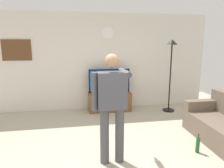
% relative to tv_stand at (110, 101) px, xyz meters
% --- Properties ---
extents(ground_plane, '(8.40, 8.40, 0.00)m').
position_rel_tv_stand_xyz_m(ground_plane, '(-0.25, -2.60, -0.26)').
color(ground_plane, '#B2A893').
extents(back_wall, '(6.40, 0.10, 2.70)m').
position_rel_tv_stand_xyz_m(back_wall, '(-0.25, 0.35, 1.09)').
color(back_wall, silver).
rests_on(back_wall, ground_plane).
extents(tv_stand, '(1.17, 0.50, 0.53)m').
position_rel_tv_stand_xyz_m(tv_stand, '(0.00, 0.00, 0.00)').
color(tv_stand, brown).
rests_on(tv_stand, ground_plane).
extents(television, '(1.14, 0.07, 0.65)m').
position_rel_tv_stand_xyz_m(television, '(0.00, 0.05, 0.59)').
color(television, black).
rests_on(television, tv_stand).
extents(wall_clock, '(0.32, 0.03, 0.32)m').
position_rel_tv_stand_xyz_m(wall_clock, '(0.00, 0.29, 1.89)').
color(wall_clock, white).
extents(framed_picture, '(0.73, 0.04, 0.55)m').
position_rel_tv_stand_xyz_m(framed_picture, '(-2.42, 0.30, 1.44)').
color(framed_picture, brown).
extents(floor_lamp, '(0.32, 0.32, 1.98)m').
position_rel_tv_stand_xyz_m(floor_lamp, '(1.64, -0.31, 1.15)').
color(floor_lamp, black).
rests_on(floor_lamp, ground_plane).
extents(person_standing_nearer_lamp, '(0.62, 0.78, 1.73)m').
position_rel_tv_stand_xyz_m(person_standing_nearer_lamp, '(-0.37, -2.52, 0.73)').
color(person_standing_nearer_lamp, '#4C4C51').
rests_on(person_standing_nearer_lamp, ground_plane).
extents(beverage_bottle, '(0.07, 0.07, 0.34)m').
position_rel_tv_stand_xyz_m(beverage_bottle, '(1.15, -2.50, -0.12)').
color(beverage_bottle, '#1E5923').
rests_on(beverage_bottle, ground_plane).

